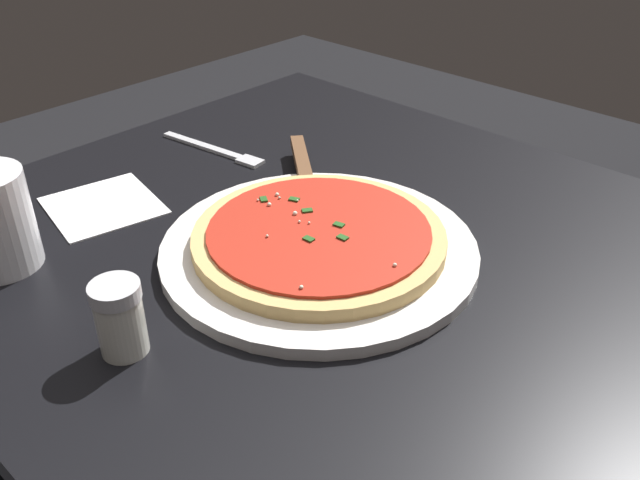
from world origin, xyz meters
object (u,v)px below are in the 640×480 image
object	(u,v)px
pizza_server	(304,174)
parmesan_shaker	(120,318)
serving_plate	(320,250)
napkin_folded_right	(103,206)
fork	(217,150)
pizza	(320,237)

from	to	relation	value
pizza_server	parmesan_shaker	xyz separation A→B (m)	(-0.11, 0.35, 0.02)
pizza_server	parmesan_shaker	size ratio (longest dim) A/B	2.66
serving_plate	napkin_folded_right	distance (m)	0.30
serving_plate	napkin_folded_right	world-z (taller)	serving_plate
fork	parmesan_shaker	distance (m)	0.44
napkin_folded_right	parmesan_shaker	xyz separation A→B (m)	(-0.25, 0.13, 0.04)
pizza_server	fork	world-z (taller)	pizza_server
serving_plate	napkin_folded_right	size ratio (longest dim) A/B	2.68
pizza_server	napkin_folded_right	size ratio (longest dim) A/B	1.49
pizza_server	napkin_folded_right	xyz separation A→B (m)	(0.15, 0.21, -0.02)
serving_plate	pizza_server	distance (m)	0.17
napkin_folded_right	fork	world-z (taller)	fork
napkin_folded_right	fork	xyz separation A→B (m)	(0.02, -0.20, 0.00)
pizza	parmesan_shaker	bearing A→B (deg)	84.64
serving_plate	fork	world-z (taller)	serving_plate
pizza_server	parmesan_shaker	distance (m)	0.36
serving_plate	parmesan_shaker	size ratio (longest dim) A/B	4.80
fork	pizza_server	bearing A→B (deg)	-176.74
parmesan_shaker	pizza_server	bearing A→B (deg)	-73.02
napkin_folded_right	pizza_server	bearing A→B (deg)	-124.90
fork	parmesan_shaker	bearing A→B (deg)	129.15
serving_plate	parmesan_shaker	xyz separation A→B (m)	(0.02, 0.24, 0.03)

